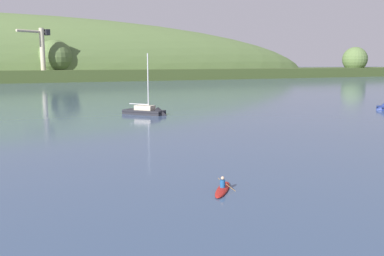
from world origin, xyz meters
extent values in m
cube|color=#3C4E24|center=(-0.87, 189.39, 2.41)|extent=(441.83, 59.82, 4.82)
sphere|color=#56703D|center=(-4.87, 181.44, 10.05)|extent=(14.94, 14.94, 14.94)
sphere|color=#56703D|center=(166.09, 186.99, 9.88)|extent=(14.48, 14.48, 14.48)
cube|color=#4C4C51|center=(-10.23, 172.29, 1.00)|extent=(5.87, 5.87, 2.00)
cylinder|color=#BCB293|center=(-10.23, 172.29, 11.72)|extent=(1.94, 1.94, 19.45)
cylinder|color=#BCB293|center=(-14.35, 169.82, 19.89)|extent=(10.85, 7.10, 1.07)
cube|color=#333338|center=(-8.38, 173.41, 19.89)|extent=(3.05, 3.32, 2.33)
cone|color=navy|center=(35.27, 44.62, 0.03)|extent=(2.11, 2.56, 2.22)
cube|color=#232328|center=(-2.88, 54.31, 0.04)|extent=(6.10, 6.37, 1.28)
cone|color=#232328|center=(-0.71, 51.93, 0.04)|extent=(2.77, 2.73, 2.28)
cube|color=black|center=(-2.88, 54.31, 0.37)|extent=(6.12, 6.38, 0.14)
cube|color=#BCB299|center=(-2.77, 54.19, 1.03)|extent=(3.15, 3.23, 0.70)
cylinder|color=silver|center=(-2.34, 53.71, 4.96)|extent=(0.17, 0.17, 8.56)
cylinder|color=silver|center=(-3.48, 54.97, 1.53)|extent=(2.38, 2.59, 0.13)
ellipsoid|color=maroon|center=(-9.34, 14.98, 0.07)|extent=(2.61, 3.16, 0.30)
cylinder|color=navy|center=(-9.34, 14.98, 0.41)|extent=(0.45, 0.45, 0.55)
sphere|color=tan|center=(-9.34, 14.98, 0.80)|extent=(0.22, 0.22, 0.22)
cylinder|color=olive|center=(-9.03, 14.87, 0.33)|extent=(1.02, 0.78, 0.89)
camera|label=1|loc=(-20.74, -7.27, 7.84)|focal=39.06mm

